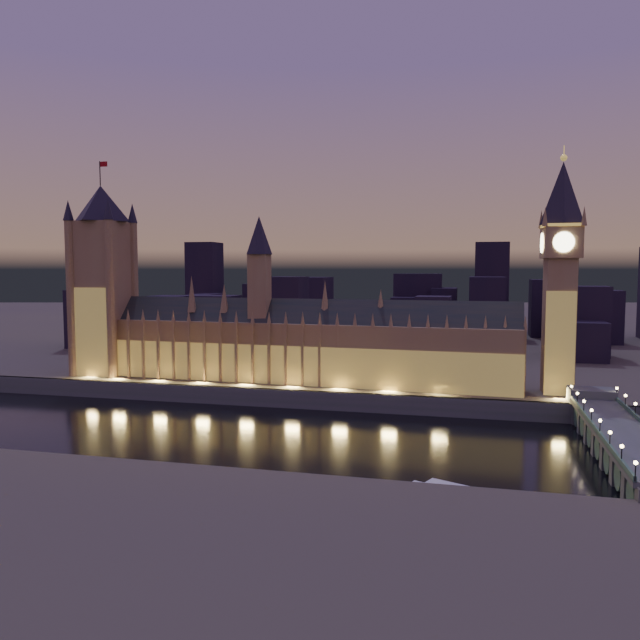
% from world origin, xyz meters
% --- Properties ---
extents(ground_plane, '(2000.00, 2000.00, 0.00)m').
position_xyz_m(ground_plane, '(0.00, 0.00, 0.00)').
color(ground_plane, black).
rests_on(ground_plane, ground).
extents(north_bank, '(2000.00, 960.00, 8.00)m').
position_xyz_m(north_bank, '(0.00, 520.00, 4.00)').
color(north_bank, '#433B3F').
rests_on(north_bank, ground).
extents(embankment_wall, '(2000.00, 2.50, 8.00)m').
position_xyz_m(embankment_wall, '(0.00, 41.00, 4.00)').
color(embankment_wall, '#46544C').
rests_on(embankment_wall, ground).
extents(palace_of_westminster, '(202.00, 28.92, 78.00)m').
position_xyz_m(palace_of_westminster, '(-7.25, 61.75, 26.37)').
color(palace_of_westminster, '#986E49').
rests_on(palace_of_westminster, north_bank).
extents(victoria_tower, '(31.68, 31.68, 106.78)m').
position_xyz_m(victoria_tower, '(-110.00, 61.91, 60.66)').
color(victoria_tower, '#986E49').
rests_on(victoria_tower, north_bank).
extents(elizabeth_tower, '(18.00, 18.00, 104.32)m').
position_xyz_m(elizabeth_tower, '(108.00, 61.92, 66.07)').
color(elizabeth_tower, '#986E49').
rests_on(elizabeth_tower, north_bank).
extents(westminster_bridge, '(17.48, 113.00, 15.90)m').
position_xyz_m(westminster_bridge, '(118.92, -3.45, 5.99)').
color(westminster_bridge, '#46544C').
rests_on(westminster_bridge, ground).
extents(river_boat, '(39.83, 23.96, 4.50)m').
position_xyz_m(river_boat, '(70.97, -58.00, 1.56)').
color(river_boat, '#46544C').
rests_on(river_boat, ground).
extents(city_backdrop, '(443.28, 215.63, 76.86)m').
position_xyz_m(city_backdrop, '(34.23, 248.17, 30.10)').
color(city_backdrop, black).
rests_on(city_backdrop, north_bank).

